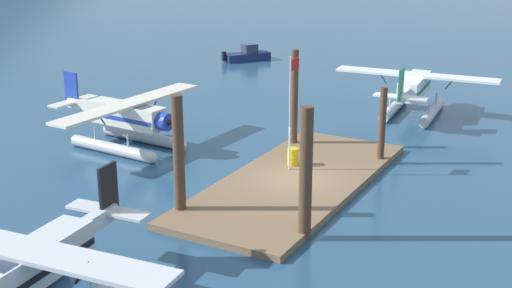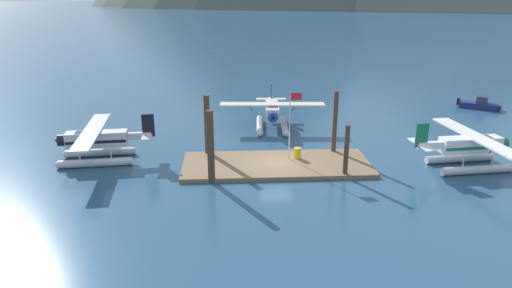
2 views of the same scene
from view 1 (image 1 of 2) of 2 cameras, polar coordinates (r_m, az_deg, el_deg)
ground_plane at (r=32.97m, az=3.18°, el=-3.42°), size 1200.00×1200.00×0.00m
dock_platform at (r=32.92m, az=3.19°, el=-3.17°), size 14.93×6.08×0.30m
piling_near_left at (r=26.57m, az=4.14°, el=-2.54°), size 0.51×0.51×5.42m
piling_near_right at (r=35.75m, az=10.42°, el=1.46°), size 0.36×0.36×4.08m
piling_far_left at (r=28.87m, az=-6.42°, el=-1.05°), size 0.48×0.48×5.30m
piling_far_right at (r=37.65m, az=3.21°, el=3.70°), size 0.39×0.39×5.51m
flagpole at (r=33.21m, az=2.95°, el=3.71°), size 0.95×0.10×5.65m
fuel_drum at (r=34.65m, az=3.09°, el=-1.04°), size 0.62×0.62×0.88m
seaplane_white_stbd_aft at (r=45.69m, az=12.98°, el=4.28°), size 7.97×10.48×3.84m
seaplane_cream_bow_centre at (r=38.44m, az=-10.65°, el=1.89°), size 10.47×7.97×3.84m
seaplane_silver_port_fwd at (r=22.70m, az=-18.14°, el=-10.32°), size 7.97×10.48×3.84m
boat_navy_open_east at (r=63.00m, az=-0.66°, el=7.39°), size 4.32×3.60×1.50m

